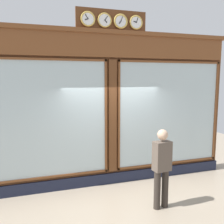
# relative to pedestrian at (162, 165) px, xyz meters

# --- Properties ---
(shop_facade) EXTENTS (6.66, 0.42, 4.36)m
(shop_facade) POSITION_rel_pedestrian_xyz_m (0.60, -1.65, 1.03)
(shop_facade) COLOR #5B3319
(shop_facade) RESTS_ON ground_plane
(pedestrian) EXTENTS (0.38, 0.26, 1.69)m
(pedestrian) POSITION_rel_pedestrian_xyz_m (0.00, 0.00, 0.00)
(pedestrian) COLOR #312A24
(pedestrian) RESTS_ON ground_plane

